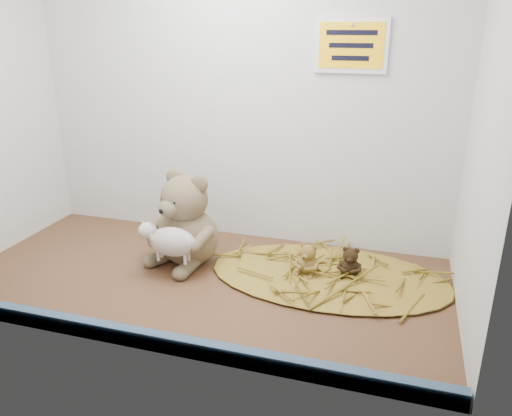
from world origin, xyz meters
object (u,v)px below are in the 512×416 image
(main_teddy, at_px, (187,218))
(mini_teddy_tan, at_px, (308,258))
(toy_lamb, at_px, (173,242))
(mini_teddy_brown, at_px, (350,261))

(main_teddy, bearing_deg, mini_teddy_tan, 22.35)
(main_teddy, bearing_deg, toy_lamb, -68.76)
(main_teddy, distance_m, toy_lamb, 0.09)
(mini_teddy_tan, distance_m, mini_teddy_brown, 0.10)
(toy_lamb, xyz_separation_m, mini_teddy_brown, (0.43, 0.11, -0.04))
(main_teddy, height_order, mini_teddy_brown, main_teddy)
(mini_teddy_tan, bearing_deg, main_teddy, -167.06)
(toy_lamb, relative_size, mini_teddy_tan, 1.96)
(mini_teddy_tan, bearing_deg, mini_teddy_brown, 22.02)
(main_teddy, bearing_deg, mini_teddy_brown, 24.56)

